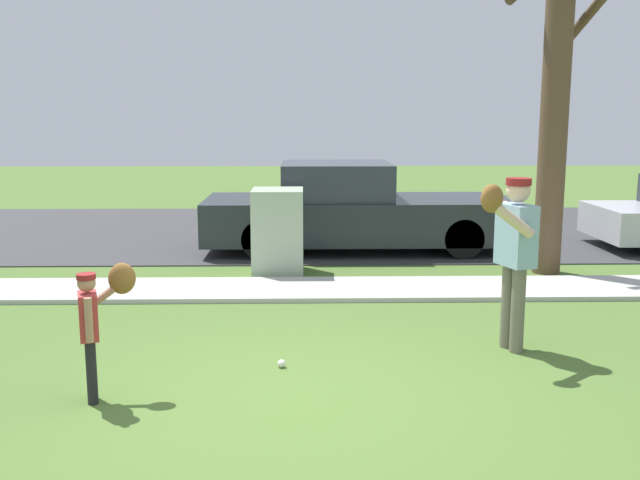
% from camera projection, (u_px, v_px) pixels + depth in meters
% --- Properties ---
extents(ground_plane, '(48.00, 48.00, 0.00)m').
position_uv_depth(ground_plane, '(295.00, 293.00, 9.24)').
color(ground_plane, '#4C6B2D').
extents(sidewalk_strip, '(36.00, 1.20, 0.06)m').
position_uv_depth(sidewalk_strip, '(295.00, 289.00, 9.33)').
color(sidewalk_strip, '#B2B2AD').
rests_on(sidewalk_strip, ground).
extents(road_surface, '(36.00, 6.80, 0.02)m').
position_uv_depth(road_surface, '(298.00, 230.00, 14.26)').
color(road_surface, '#38383A').
rests_on(road_surface, ground).
extents(person_adult, '(0.65, 0.77, 1.69)m').
position_uv_depth(person_adult, '(513.00, 244.00, 6.81)').
color(person_adult, '#6B6656').
rests_on(person_adult, ground).
extents(person_child, '(0.45, 0.52, 1.09)m').
position_uv_depth(person_child, '(97.00, 314.00, 5.67)').
color(person_child, black).
rests_on(person_child, ground).
extents(baseball, '(0.07, 0.07, 0.07)m').
position_uv_depth(baseball, '(282.00, 364.00, 6.51)').
color(baseball, white).
rests_on(baseball, ground).
extents(utility_cabinet, '(0.73, 0.80, 1.23)m').
position_uv_depth(utility_cabinet, '(278.00, 231.00, 10.35)').
color(utility_cabinet, '#9EB293').
rests_on(utility_cabinet, ground).
extents(street_tree_near, '(1.85, 1.89, 5.79)m').
position_uv_depth(street_tree_near, '(558.00, 59.00, 9.95)').
color(street_tree_near, brown).
rests_on(street_tree_near, ground).
extents(parked_pickup_dark, '(5.20, 1.95, 1.48)m').
position_uv_depth(parked_pickup_dark, '(354.00, 211.00, 12.13)').
color(parked_pickup_dark, '#23282D').
rests_on(parked_pickup_dark, road_surface).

